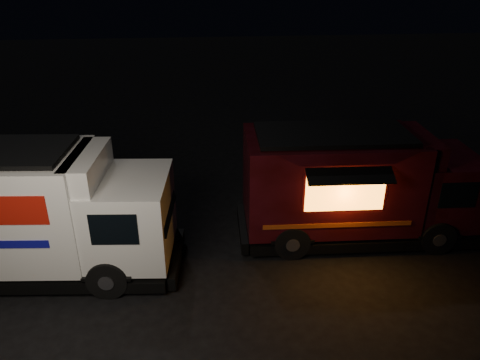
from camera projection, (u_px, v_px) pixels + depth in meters
ground at (161, 274)px, 12.35m from camera, size 80.00×80.00×0.00m
white_truck at (27, 212)px, 11.84m from camera, size 7.79×3.21×3.45m
red_truck at (360, 185)px, 13.49m from camera, size 7.09×2.83×3.26m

